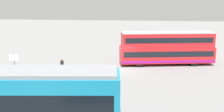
# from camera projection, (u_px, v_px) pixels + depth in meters

# --- Properties ---
(ground_plane) EXTENTS (160.00, 160.00, 0.00)m
(ground_plane) POSITION_uv_depth(u_px,v_px,m) (122.00, 68.00, 27.35)
(ground_plane) COLOR gray
(double_decker_bus) EXTENTS (11.21, 4.59, 3.88)m
(double_decker_bus) POSITION_uv_depth(u_px,v_px,m) (166.00, 48.00, 28.84)
(double_decker_bus) COLOR red
(double_decker_bus) RESTS_ON ground
(pedestrian_near_railing) EXTENTS (0.38, 0.38, 1.80)m
(pedestrian_near_railing) POSITION_uv_depth(u_px,v_px,m) (62.00, 66.00, 24.19)
(pedestrian_near_railing) COLOR #4C3F2D
(pedestrian_near_railing) RESTS_ON ground
(pedestrian_railing) EXTENTS (7.85, 0.45, 1.08)m
(pedestrian_railing) POSITION_uv_depth(u_px,v_px,m) (73.00, 75.00, 22.37)
(pedestrian_railing) COLOR gray
(pedestrian_railing) RESTS_ON ground
(info_sign) EXTENTS (0.95, 0.12, 2.46)m
(info_sign) POSITION_uv_depth(u_px,v_px,m) (14.00, 61.00, 23.57)
(info_sign) COLOR slate
(info_sign) RESTS_ON ground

